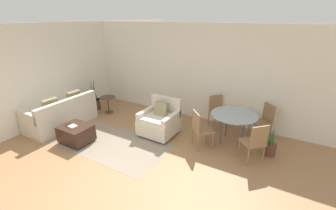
# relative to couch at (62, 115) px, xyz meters

# --- Properties ---
(ground_plane) EXTENTS (20.00, 20.00, 0.00)m
(ground_plane) POSITION_rel_couch_xyz_m (2.77, -1.01, -0.30)
(ground_plane) COLOR #A3754C
(wall_back) EXTENTS (12.00, 0.06, 2.75)m
(wall_back) POSITION_rel_couch_xyz_m (2.77, 2.43, 1.07)
(wall_back) COLOR white
(wall_back) RESTS_ON ground_plane
(wall_left) EXTENTS (0.06, 12.00, 2.75)m
(wall_left) POSITION_rel_couch_xyz_m (-0.56, 0.49, 1.07)
(wall_left) COLOR white
(wall_left) RESTS_ON ground_plane
(area_rug) EXTENTS (2.83, 1.50, 0.01)m
(area_rug) POSITION_rel_couch_xyz_m (1.86, -0.06, -0.30)
(area_rug) COLOR gray
(area_rug) RESTS_ON ground_plane
(couch) EXTENTS (0.88, 1.84, 0.92)m
(couch) POSITION_rel_couch_xyz_m (0.00, 0.00, 0.00)
(couch) COLOR beige
(couch) RESTS_ON ground_plane
(armchair) EXTENTS (0.88, 0.88, 0.93)m
(armchair) POSITION_rel_couch_xyz_m (2.63, 0.96, 0.06)
(armchair) COLOR beige
(armchair) RESTS_ON ground_plane
(ottoman) EXTENTS (0.73, 0.60, 0.43)m
(ottoman) POSITION_rel_couch_xyz_m (1.08, -0.43, -0.07)
(ottoman) COLOR #382319
(ottoman) RESTS_ON ground_plane
(book_stack) EXTENTS (0.21, 0.18, 0.03)m
(book_stack) POSITION_rel_couch_xyz_m (1.07, -0.48, 0.14)
(book_stack) COLOR beige
(book_stack) RESTS_ON ottoman
(tv_remote_primary) EXTENTS (0.05, 0.15, 0.01)m
(tv_remote_primary) POSITION_rel_couch_xyz_m (0.88, -0.47, 0.13)
(tv_remote_primary) COLOR black
(tv_remote_primary) RESTS_ON ottoman
(potted_plant) EXTENTS (0.36, 0.36, 1.07)m
(potted_plant) POSITION_rel_couch_xyz_m (-0.13, 1.31, -0.06)
(potted_plant) COLOR brown
(potted_plant) RESTS_ON ground_plane
(side_table) EXTENTS (0.49, 0.49, 0.52)m
(side_table) POSITION_rel_couch_xyz_m (0.46, 1.33, 0.06)
(side_table) COLOR #4C3828
(side_table) RESTS_ON ground_plane
(dining_table) EXTENTS (1.09, 1.09, 0.74)m
(dining_table) POSITION_rel_couch_xyz_m (4.39, 1.48, 0.35)
(dining_table) COLOR #99A8AD
(dining_table) RESTS_ON ground_plane
(dining_chair_near_left) EXTENTS (0.59, 0.59, 0.90)m
(dining_chair_near_left) POSITION_rel_couch_xyz_m (3.78, 0.87, 0.21)
(dining_chair_near_left) COLOR #93704C
(dining_chair_near_left) RESTS_ON ground_plane
(dining_chair_near_right) EXTENTS (0.59, 0.59, 0.90)m
(dining_chair_near_right) POSITION_rel_couch_xyz_m (5.00, 0.87, 0.21)
(dining_chair_near_right) COLOR #93704C
(dining_chair_near_right) RESTS_ON ground_plane
(dining_chair_far_left) EXTENTS (0.59, 0.59, 0.90)m
(dining_chair_far_left) POSITION_rel_couch_xyz_m (3.78, 2.09, 0.21)
(dining_chair_far_left) COLOR #93704C
(dining_chair_far_left) RESTS_ON ground_plane
(dining_chair_far_right) EXTENTS (0.59, 0.59, 0.90)m
(dining_chair_far_right) POSITION_rel_couch_xyz_m (5.00, 2.09, 0.21)
(dining_chair_far_right) COLOR #93704C
(dining_chair_far_right) RESTS_ON ground_plane
(potted_plant_small) EXTENTS (0.25, 0.25, 0.68)m
(potted_plant_small) POSITION_rel_couch_xyz_m (5.28, 1.35, -0.12)
(potted_plant_small) COLOR brown
(potted_plant_small) RESTS_ON ground_plane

